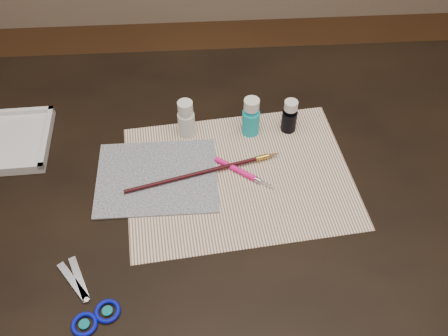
{
  "coord_description": "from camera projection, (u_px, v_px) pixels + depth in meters",
  "views": [
    {
      "loc": [
        -0.04,
        -0.62,
        1.52
      ],
      "look_at": [
        0.0,
        0.0,
        0.8
      ],
      "focal_mm": 40.0,
      "sensor_mm": 36.0,
      "label": 1
    }
  ],
  "objects": [
    {
      "name": "table",
      "position": [
        224.0,
        277.0,
        1.27
      ],
      "size": [
        1.3,
        0.9,
        0.75
      ],
      "primitive_type": "cube",
      "color": "black",
      "rests_on": "ground"
    },
    {
      "name": "paper",
      "position": [
        239.0,
        176.0,
        1.0
      ],
      "size": [
        0.48,
        0.38,
        0.0
      ],
      "primitive_type": "cube",
      "rotation": [
        0.0,
        0.0,
        0.1
      ],
      "color": "white",
      "rests_on": "table"
    },
    {
      "name": "canvas",
      "position": [
        157.0,
        177.0,
        1.0
      ],
      "size": [
        0.24,
        0.19,
        0.0
      ],
      "primitive_type": "cube",
      "rotation": [
        0.0,
        0.0,
        0.0
      ],
      "color": "black",
      "rests_on": "paper"
    },
    {
      "name": "paint_bottle_white",
      "position": [
        186.0,
        119.0,
        1.05
      ],
      "size": [
        0.04,
        0.04,
        0.09
      ],
      "primitive_type": "cylinder",
      "rotation": [
        0.0,
        0.0,
        -0.11
      ],
      "color": "white",
      "rests_on": "table"
    },
    {
      "name": "paint_bottle_cyan",
      "position": [
        251.0,
        117.0,
        1.05
      ],
      "size": [
        0.04,
        0.04,
        0.09
      ],
      "primitive_type": "cylinder",
      "rotation": [
        0.0,
        0.0,
        0.17
      ],
      "color": "#18B5C9",
      "rests_on": "table"
    },
    {
      "name": "paint_bottle_navy",
      "position": [
        290.0,
        116.0,
        1.06
      ],
      "size": [
        0.04,
        0.04,
        0.08
      ],
      "primitive_type": "cylinder",
      "rotation": [
        0.0,
        0.0,
        -0.24
      ],
      "color": "black",
      "rests_on": "table"
    },
    {
      "name": "paintbrush",
      "position": [
        205.0,
        172.0,
        1.0
      ],
      "size": [
        0.32,
        0.09,
        0.01
      ],
      "primitive_type": null,
      "rotation": [
        0.0,
        0.0,
        0.26
      ],
      "color": "black",
      "rests_on": "canvas"
    },
    {
      "name": "craft_knife",
      "position": [
        245.0,
        174.0,
        1.0
      ],
      "size": [
        0.12,
        0.1,
        0.01
      ],
      "primitive_type": null,
      "rotation": [
        0.0,
        0.0,
        -0.66
      ],
      "color": "#FF178B",
      "rests_on": "paper"
    },
    {
      "name": "scissors",
      "position": [
        80.0,
        295.0,
        0.83
      ],
      "size": [
        0.17,
        0.18,
        0.01
      ],
      "primitive_type": null,
      "rotation": [
        0.0,
        0.0,
        2.22
      ],
      "color": "silver",
      "rests_on": "table"
    },
    {
      "name": "palette_tray",
      "position": [
        6.0,
        141.0,
        1.05
      ],
      "size": [
        0.19,
        0.19,
        0.02
      ],
      "primitive_type": "cube",
      "rotation": [
        0.0,
        0.0,
        0.04
      ],
      "color": "silver",
      "rests_on": "table"
    }
  ]
}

